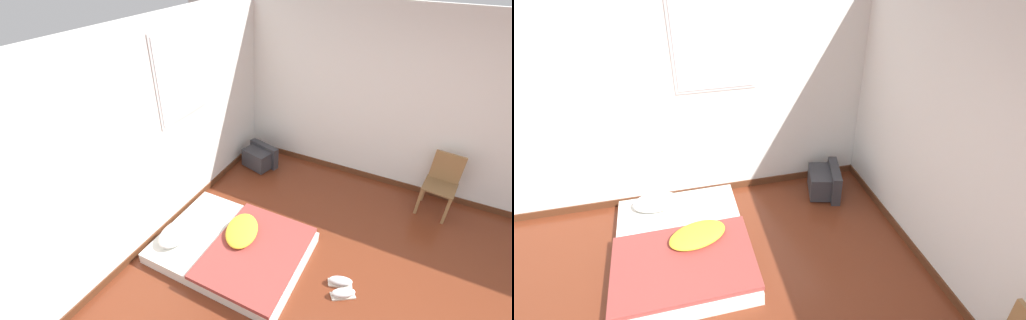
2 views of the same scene
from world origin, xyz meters
TOP-DOWN VIEW (x-y plane):
  - wall_back at (0.01, 2.89)m, footprint 7.42×0.08m
  - wall_right at (2.54, 0.00)m, footprint 0.08×8.13m
  - mattress_bed at (0.16, 1.86)m, footprint 1.35×1.74m
  - crt_tv at (1.97, 2.46)m, footprint 0.47×0.57m
  - wooden_chair at (2.21, -0.19)m, footprint 0.44×0.44m
  - sneaker_pair at (0.27, 0.55)m, footprint 0.35×0.35m

SIDE VIEW (x-z plane):
  - sneaker_pair at x=0.27m, z-range 0.00..0.10m
  - mattress_bed at x=0.16m, z-range -0.04..0.25m
  - crt_tv at x=1.97m, z-range -0.01..0.36m
  - wooden_chair at x=2.21m, z-range 0.07..0.92m
  - wall_right at x=2.54m, z-range -0.01..2.59m
  - wall_back at x=0.01m, z-range -0.01..2.59m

